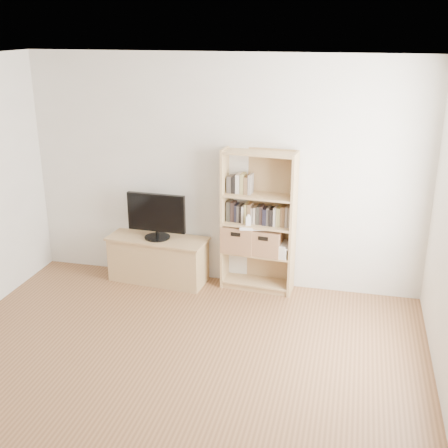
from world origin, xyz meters
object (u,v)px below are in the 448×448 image
(tv_stand, at_px, (158,260))
(basket_right, at_px, (266,241))
(basket_left, at_px, (239,237))
(laptop, at_px, (256,226))
(bookshelf, at_px, (258,222))
(television, at_px, (156,216))
(baby_monitor, at_px, (248,221))

(tv_stand, bearing_deg, basket_right, 7.41)
(tv_stand, bearing_deg, basket_left, 9.67)
(basket_left, xyz_separation_m, laptop, (0.19, -0.03, 0.16))
(tv_stand, height_order, basket_left, basket_left)
(bookshelf, xyz_separation_m, laptop, (-0.03, -0.01, -0.04))
(basket_right, bearing_deg, tv_stand, -171.71)
(bookshelf, relative_size, basket_right, 4.62)
(television, xyz_separation_m, laptop, (1.14, 0.05, -0.04))
(tv_stand, distance_m, laptop, 1.25)
(bookshelf, relative_size, basket_left, 4.39)
(bookshelf, distance_m, laptop, 0.05)
(bookshelf, bearing_deg, baby_monitor, -135.00)
(tv_stand, bearing_deg, baby_monitor, 4.11)
(baby_monitor, bearing_deg, television, 170.29)
(television, distance_m, basket_right, 1.28)
(bookshelf, height_order, basket_right, bookshelf)
(bookshelf, distance_m, television, 1.17)
(bookshelf, bearing_deg, basket_right, -2.60)
(television, xyz_separation_m, basket_right, (1.27, 0.05, -0.21))
(baby_monitor, distance_m, basket_left, 0.28)
(bookshelf, height_order, baby_monitor, bookshelf)
(bookshelf, relative_size, laptop, 4.60)
(television, bearing_deg, laptop, 5.03)
(bookshelf, bearing_deg, television, -172.30)
(bookshelf, bearing_deg, basket_left, -178.81)
(bookshelf, xyz_separation_m, television, (-1.17, -0.07, -0.00))
(tv_stand, bearing_deg, bookshelf, 8.21)
(laptop, bearing_deg, basket_right, -9.97)
(television, distance_m, baby_monitor, 1.07)
(laptop, bearing_deg, baby_monitor, -145.80)
(tv_stand, xyz_separation_m, television, (0.00, 0.00, 0.55))
(television, bearing_deg, tv_stand, -177.61)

